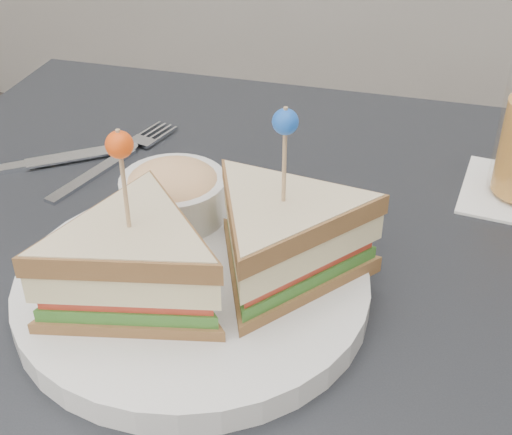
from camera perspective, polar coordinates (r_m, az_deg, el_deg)
The scene contains 4 objects.
table at distance 0.66m, azimuth -1.08°, elevation -9.48°, with size 0.80×0.80×0.75m.
plate_meal at distance 0.56m, azimuth -4.37°, elevation -2.81°, with size 0.36×0.36×0.17m.
cutlery_fork at distance 0.79m, azimuth -10.83°, elevation 4.82°, with size 0.07×0.19×0.01m.
cutlery_knife at distance 0.80m, azimuth -17.29°, elevation 4.16°, with size 0.18×0.13×0.01m.
Camera 1 is at (0.14, -0.46, 1.13)m, focal length 50.00 mm.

